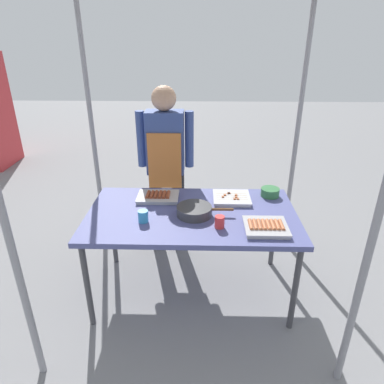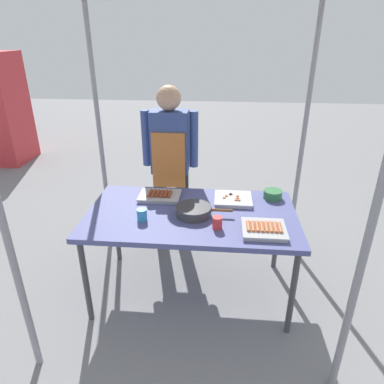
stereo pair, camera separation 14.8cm
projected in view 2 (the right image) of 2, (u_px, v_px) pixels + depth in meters
ground_plane at (191, 290)px, 2.95m from camera, size 18.00×18.00×0.00m
stall_table at (191, 218)px, 2.66m from camera, size 1.60×0.90×0.75m
tray_grilled_sausages at (264, 229)px, 2.38m from camera, size 0.30×0.28×0.05m
tray_meat_skewers at (233, 199)px, 2.81m from camera, size 0.30×0.28×0.04m
tray_pork_links at (160, 196)px, 2.86m from camera, size 0.34×0.24×0.05m
cooking_wok at (194, 210)px, 2.59m from camera, size 0.43×0.27×0.07m
condiment_bowl at (273, 194)px, 2.86m from camera, size 0.15×0.15×0.07m
drink_cup_near_edge at (142, 215)px, 2.51m from camera, size 0.07×0.07×0.09m
drink_cup_by_wok at (217, 223)px, 2.41m from camera, size 0.07×0.07×0.09m
vendor_woman at (170, 157)px, 3.21m from camera, size 0.52×0.23×1.60m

